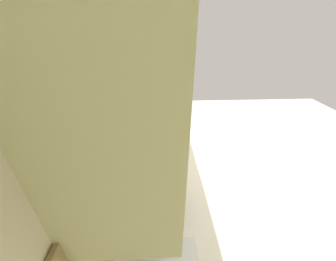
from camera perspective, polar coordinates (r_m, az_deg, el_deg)
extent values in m
plane|color=beige|center=(3.14, 23.55, -15.11)|extent=(7.01, 7.01, 0.00)
cube|color=beige|center=(2.09, -12.54, 10.28)|extent=(4.50, 0.12, 2.83)
cube|color=beige|center=(2.31, -1.43, -16.14)|extent=(3.66, 0.63, 0.86)
cube|color=beige|center=(2.01, -1.59, -7.40)|extent=(3.69, 0.66, 0.02)
cube|color=#332819|center=(2.05, 8.79, -24.95)|extent=(0.01, 0.01, 0.79)
cube|color=#332819|center=(2.33, 6.73, -15.79)|extent=(0.01, 0.01, 0.79)
cube|color=#332819|center=(2.67, 5.28, -8.76)|extent=(0.01, 0.01, 0.79)
cube|color=#332819|center=(3.04, 4.21, -3.36)|extent=(0.01, 0.01, 0.79)
cube|color=#332819|center=(3.43, 3.38, 0.84)|extent=(0.01, 0.01, 0.79)
cube|color=beige|center=(1.63, -7.27, 20.00)|extent=(2.60, 0.36, 0.68)
cube|color=#997A4C|center=(0.99, -21.01, -29.84)|extent=(0.41, 0.02, 0.63)
cube|color=white|center=(0.99, -21.45, -29.78)|extent=(0.35, 0.01, 0.57)
cube|color=#B7BABF|center=(4.10, -2.28, 6.12)|extent=(0.61, 0.61, 0.88)
cube|color=black|center=(4.13, 2.08, 5.64)|extent=(0.48, 0.01, 0.49)
cube|color=black|center=(3.94, -2.41, 12.14)|extent=(0.58, 0.58, 0.02)
cube|color=#B7BABF|center=(3.92, -6.72, 13.13)|extent=(0.58, 0.04, 0.18)
cylinder|color=#38383D|center=(3.81, -0.71, 11.77)|extent=(0.11, 0.11, 0.01)
cylinder|color=#38383D|center=(4.06, -0.84, 12.95)|extent=(0.11, 0.11, 0.01)
cylinder|color=#38383D|center=(3.81, -4.09, 11.70)|extent=(0.11, 0.11, 0.01)
cylinder|color=#38383D|center=(4.06, -4.02, 12.88)|extent=(0.11, 0.11, 0.01)
cylinder|color=#B7BABF|center=(1.08, -6.96, -34.59)|extent=(0.02, 0.13, 0.02)
cube|color=#B7BABF|center=(2.93, -2.50, 9.01)|extent=(0.51, 0.37, 0.33)
cube|color=black|center=(2.90, 1.29, 8.76)|extent=(0.31, 0.01, 0.23)
cube|color=#2D2D33|center=(3.12, 1.00, 10.37)|extent=(0.09, 0.01, 0.23)
cylinder|color=gold|center=(1.79, 1.30, -11.66)|extent=(0.13, 0.13, 0.05)
cylinder|color=#F3A94D|center=(1.78, 1.30, -11.37)|extent=(0.10, 0.10, 0.02)
cylinder|color=black|center=(1.49, 2.27, -19.33)|extent=(0.15, 0.15, 0.16)
cylinder|color=black|center=(1.43, 2.35, -16.93)|extent=(0.04, 0.04, 0.02)
cylinder|color=black|center=(1.53, 2.04, -16.19)|extent=(0.09, 0.02, 0.05)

